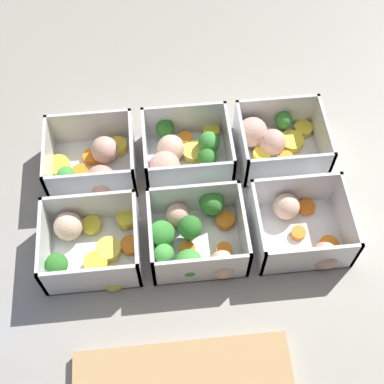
{
  "coord_description": "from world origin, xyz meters",
  "views": [
    {
      "loc": [
        0.04,
        0.42,
        0.72
      ],
      "look_at": [
        0.0,
        0.0,
        0.02
      ],
      "focal_mm": 50.0,
      "sensor_mm": 36.0,
      "label": 1
    }
  ],
  "objects_px": {
    "container_near_center": "(184,153)",
    "container_far_center": "(194,236)",
    "container_far_right": "(88,244)",
    "container_far_left": "(302,228)",
    "container_near_left": "(274,142)",
    "container_near_right": "(94,163)"
  },
  "relations": [
    {
      "from": "container_far_left",
      "to": "container_far_center",
      "type": "xyz_separation_m",
      "value": [
        0.16,
        -0.0,
        0.0
      ]
    },
    {
      "from": "container_near_right",
      "to": "container_far_center",
      "type": "relative_size",
      "value": 1.1
    },
    {
      "from": "container_far_left",
      "to": "container_far_center",
      "type": "height_order",
      "value": "same"
    },
    {
      "from": "container_far_center",
      "to": "container_far_left",
      "type": "bearing_deg",
      "value": 179.46
    },
    {
      "from": "container_near_right",
      "to": "container_far_left",
      "type": "height_order",
      "value": "same"
    },
    {
      "from": "container_near_right",
      "to": "container_far_right",
      "type": "xyz_separation_m",
      "value": [
        0.01,
        0.14,
        -0.0
      ]
    },
    {
      "from": "container_near_left",
      "to": "container_near_right",
      "type": "xyz_separation_m",
      "value": [
        0.29,
        0.01,
        0.0
      ]
    },
    {
      "from": "container_near_left",
      "to": "container_far_right",
      "type": "xyz_separation_m",
      "value": [
        0.3,
        0.15,
        -0.0
      ]
    },
    {
      "from": "container_near_left",
      "to": "container_near_right",
      "type": "height_order",
      "value": "same"
    },
    {
      "from": "container_near_center",
      "to": "container_far_left",
      "type": "relative_size",
      "value": 1.07
    },
    {
      "from": "container_near_left",
      "to": "container_near_center",
      "type": "height_order",
      "value": "same"
    },
    {
      "from": "container_far_center",
      "to": "container_far_right",
      "type": "relative_size",
      "value": 0.99
    },
    {
      "from": "container_near_left",
      "to": "container_near_right",
      "type": "bearing_deg",
      "value": 2.75
    },
    {
      "from": "container_near_left",
      "to": "container_near_center",
      "type": "bearing_deg",
      "value": 2.94
    },
    {
      "from": "container_near_center",
      "to": "container_near_right",
      "type": "relative_size",
      "value": 0.95
    },
    {
      "from": "container_near_center",
      "to": "container_far_right",
      "type": "bearing_deg",
      "value": 43.77
    },
    {
      "from": "container_near_right",
      "to": "container_far_left",
      "type": "distance_m",
      "value": 0.33
    },
    {
      "from": "container_far_right",
      "to": "container_near_right",
      "type": "bearing_deg",
      "value": -93.91
    },
    {
      "from": "container_far_right",
      "to": "container_far_center",
      "type": "bearing_deg",
      "value": 178.07
    },
    {
      "from": "container_near_left",
      "to": "container_far_center",
      "type": "xyz_separation_m",
      "value": [
        0.15,
        0.16,
        0.0
      ]
    },
    {
      "from": "container_near_center",
      "to": "container_far_center",
      "type": "xyz_separation_m",
      "value": [
        -0.0,
        0.15,
        0.0
      ]
    },
    {
      "from": "container_near_left",
      "to": "container_far_right",
      "type": "bearing_deg",
      "value": 27.1
    }
  ]
}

